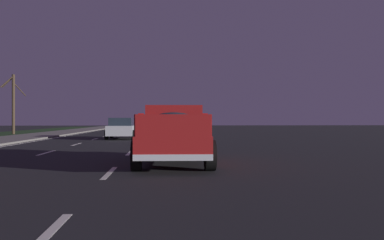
{
  "coord_description": "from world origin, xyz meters",
  "views": [
    {
      "loc": [
        -0.48,
        -3.14,
        1.39
      ],
      "look_at": [
        11.33,
        -4.03,
        1.39
      ],
      "focal_mm": 36.52,
      "sensor_mm": 36.0,
      "label": 1
    }
  ],
  "objects": [
    {
      "name": "pickup_truck",
      "position": [
        11.99,
        -3.5,
        0.98
      ],
      "size": [
        5.49,
        2.41,
        1.87
      ],
      "color": "maroon",
      "rests_on": "ground"
    },
    {
      "name": "ground",
      "position": [
        27.0,
        0.0,
        0.0
      ],
      "size": [
        144.0,
        144.0,
        0.0
      ],
      "primitive_type": "plane",
      "color": "black"
    },
    {
      "name": "sidewalk_shoulder",
      "position": [
        27.0,
        7.45,
        0.06
      ],
      "size": [
        108.0,
        4.0,
        0.12
      ],
      "primitive_type": "cube",
      "color": "slate",
      "rests_on": "ground"
    },
    {
      "name": "sedan_silver",
      "position": [
        28.38,
        -0.15,
        0.78
      ],
      "size": [
        4.42,
        2.05,
        1.54
      ],
      "color": "#B2B5BA",
      "rests_on": "ground"
    },
    {
      "name": "lane_markings",
      "position": [
        30.28,
        3.03,
        0.0
      ],
      "size": [
        108.0,
        7.04,
        0.01
      ],
      "color": "silver",
      "rests_on": "ground"
    },
    {
      "name": "bare_tree_far",
      "position": [
        38.9,
        11.44,
        3.11
      ],
      "size": [
        0.88,
        2.32,
        5.85
      ],
      "color": "#423323",
      "rests_on": "ground"
    }
  ]
}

